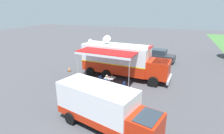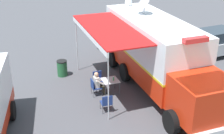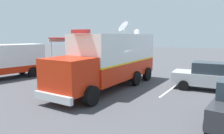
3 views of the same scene
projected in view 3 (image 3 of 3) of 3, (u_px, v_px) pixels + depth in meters
name	position (u px, v px, depth m)	size (l,w,h in m)	color
ground_plane	(116.00, 85.00, 14.66)	(100.00, 100.00, 0.00)	#47474C
lot_stripe	(172.00, 88.00, 13.65)	(0.12, 4.80, 0.01)	silver
command_truck	(110.00, 58.00, 13.76)	(5.35, 9.67, 4.53)	red
folding_table	(84.00, 73.00, 15.43)	(0.87, 0.87, 0.73)	silver
water_bottle	(85.00, 71.00, 15.26)	(0.07, 0.07, 0.22)	#3F9959
folding_chair_at_table	(76.00, 74.00, 15.93)	(0.52, 0.52, 0.87)	navy
folding_chair_beside_table	(87.00, 73.00, 16.35)	(0.52, 0.52, 0.87)	navy
folding_chair_spare_by_truck	(61.00, 78.00, 14.50)	(0.54, 0.54, 0.87)	navy
seated_responder	(78.00, 72.00, 15.81)	(0.69, 0.59, 1.25)	silver
trash_bin	(88.00, 69.00, 18.82)	(0.57, 0.57, 0.91)	#235B33
traffic_cone	(137.00, 69.00, 19.88)	(0.36, 0.36, 0.58)	black
support_truck	(2.00, 62.00, 16.50)	(3.73, 7.10, 2.70)	white
car_far_corner	(208.00, 76.00, 13.20)	(4.22, 2.05, 1.76)	#B2B5BA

